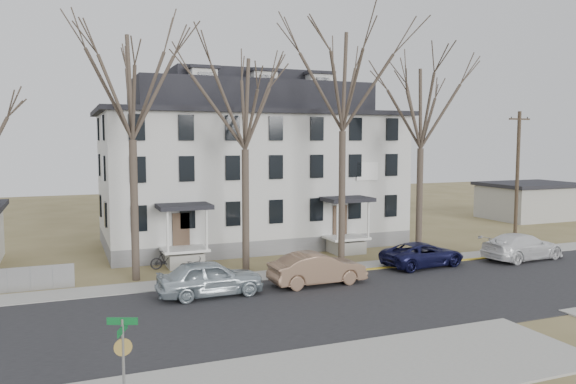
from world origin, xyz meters
name	(u,v)px	position (x,y,z in m)	size (l,w,h in m)	color
ground	(425,308)	(0.00, 0.00, 0.00)	(120.00, 120.00, 0.00)	olive
main_road	(399,297)	(0.00, 2.00, 0.00)	(120.00, 10.00, 0.04)	#27272A
far_sidewalk	(340,269)	(0.00, 8.00, 0.00)	(120.00, 2.00, 0.08)	#A09F97
yellow_curb	(424,265)	(5.00, 7.10, 0.00)	(14.00, 0.25, 0.06)	gold
boarding_house	(251,167)	(-2.00, 17.95, 5.38)	(20.80, 12.36, 12.05)	slate
distant_building	(530,201)	(26.00, 20.00, 1.68)	(8.50, 6.50, 3.35)	#A09F97
tree_far_left	(131,79)	(-11.00, 9.80, 10.34)	(8.40, 8.40, 13.72)	#473B31
tree_mid_left	(245,97)	(-5.00, 9.80, 9.60)	(7.80, 7.80, 12.74)	#473B31
tree_center	(343,75)	(1.00, 9.80, 11.08)	(9.00, 9.00, 14.70)	#473B31
tree_mid_right	(421,103)	(6.50, 9.80, 9.60)	(7.80, 7.80, 12.74)	#473B31
utility_pole_far	(517,171)	(18.50, 14.00, 4.90)	(2.00, 0.28, 9.50)	#3D3023
car_silver	(210,279)	(-8.16, 5.31, 0.84)	(1.99, 4.95, 1.69)	#ACBBC2
car_tan	(317,269)	(-2.66, 5.34, 0.81)	(1.71, 4.90, 1.61)	brown
car_navy	(423,255)	(4.68, 6.79, 0.69)	(2.30, 4.98, 1.39)	#121338
car_white	(522,247)	(11.38, 6.07, 0.80)	(2.23, 5.48, 1.59)	white
bicycle_left	(193,265)	(-7.89, 10.36, 0.40)	(0.54, 1.54, 0.81)	black
bicycle_right	(166,260)	(-9.14, 11.62, 0.52)	(0.49, 1.74, 1.05)	black
street_sign	(123,354)	(-13.08, -5.35, 1.82)	(0.79, 0.79, 2.77)	gray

